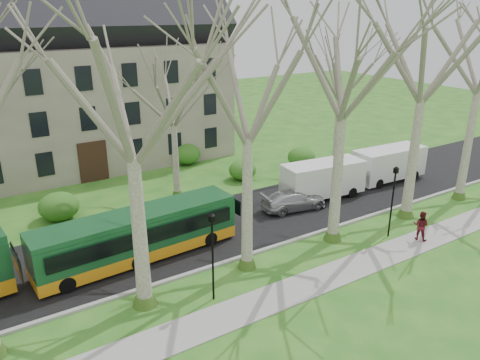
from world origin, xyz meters
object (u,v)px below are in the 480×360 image
at_px(bus_follow, 138,235).
at_px(sedan, 294,200).
at_px(van_b, 389,165).
at_px(pedestrian_b, 421,226).
at_px(van_a, 323,180).

xyz_separation_m(bus_follow, sedan, (11.18, 0.67, -0.73)).
bearing_deg(van_b, sedan, -174.00).
xyz_separation_m(bus_follow, pedestrian_b, (14.62, -6.78, -0.49)).
relative_size(bus_follow, sedan, 2.45).
bearing_deg(pedestrian_b, sedan, 1.66).
xyz_separation_m(sedan, van_a, (3.06, 0.58, 0.64)).
xyz_separation_m(van_b, pedestrian_b, (-6.35, -7.91, -0.41)).
xyz_separation_m(sedan, pedestrian_b, (3.45, -7.44, 0.24)).
relative_size(sedan, pedestrian_b, 2.53).
bearing_deg(pedestrian_b, van_a, -20.44).
relative_size(van_a, van_b, 1.00).
xyz_separation_m(bus_follow, van_a, (14.24, 1.25, -0.08)).
height_order(sedan, van_a, van_a).
relative_size(bus_follow, van_a, 1.86).
xyz_separation_m(bus_follow, van_b, (20.98, 1.13, -0.08)).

